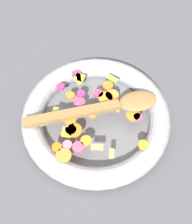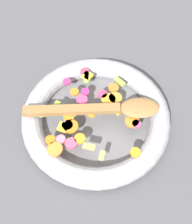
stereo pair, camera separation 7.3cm
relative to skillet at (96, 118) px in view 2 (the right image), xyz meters
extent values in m
plane|color=#4C4C51|center=(0.00, 0.00, -0.02)|extent=(4.00, 4.00, 0.00)
cylinder|color=slate|center=(0.00, 0.00, -0.02)|extent=(0.31, 0.31, 0.01)
torus|color=#9E9EA5|center=(0.00, 0.00, 0.00)|extent=(0.36, 0.36, 0.05)
cylinder|color=orange|center=(-0.08, 0.02, 0.03)|extent=(0.03, 0.03, 0.01)
cylinder|color=orange|center=(-0.01, -0.09, 0.03)|extent=(0.04, 0.04, 0.01)
cylinder|color=orange|center=(-0.01, 0.01, 0.03)|extent=(0.03, 0.03, 0.01)
cylinder|color=orange|center=(0.04, -0.02, 0.03)|extent=(0.03, 0.03, 0.01)
cylinder|color=orange|center=(-0.09, -0.10, 0.03)|extent=(0.03, 0.03, 0.01)
cylinder|color=orange|center=(0.05, 0.06, 0.03)|extent=(0.03, 0.03, 0.01)
cylinder|color=orange|center=(-0.11, 0.07, 0.03)|extent=(0.04, 0.04, 0.01)
cylinder|color=orange|center=(0.07, -0.03, 0.03)|extent=(0.04, 0.04, 0.01)
cylinder|color=orange|center=(0.04, -0.04, 0.03)|extent=(0.03, 0.03, 0.01)
cylinder|color=orange|center=(-0.09, 0.09, 0.03)|extent=(0.03, 0.03, 0.01)
cylinder|color=orange|center=(-0.03, 0.06, 0.03)|extent=(0.03, 0.03, 0.01)
cylinder|color=orange|center=(-0.05, 0.05, 0.03)|extent=(0.04, 0.04, 0.01)
cube|color=#B4C85D|center=(0.00, 0.01, 0.03)|extent=(0.03, 0.02, 0.01)
cube|color=#B7C654|center=(-0.11, -0.03, 0.03)|extent=(0.02, 0.01, 0.01)
cube|color=#B5D451|center=(-0.01, 0.05, 0.03)|extent=(0.03, 0.02, 0.01)
cube|color=#B2D859|center=(-0.09, 0.00, 0.03)|extent=(0.01, 0.03, 0.01)
cube|color=#8BB035|center=(0.00, 0.10, 0.03)|extent=(0.03, 0.02, 0.01)
cube|color=#B0DB4C|center=(0.09, 0.04, 0.03)|extent=(0.03, 0.01, 0.01)
cube|color=#B1D753|center=(-0.02, 0.12, 0.03)|extent=(0.02, 0.03, 0.01)
cube|color=#8CC043|center=(0.09, -0.04, 0.03)|extent=(0.03, 0.03, 0.01)
cylinder|color=pink|center=(-0.05, 0.06, 0.03)|extent=(0.03, 0.03, 0.01)
cylinder|color=#E04273|center=(0.03, 0.04, 0.03)|extent=(0.03, 0.03, 0.01)
cylinder|color=#CE3C63|center=(0.05, -0.01, 0.03)|extent=(0.03, 0.03, 0.01)
cylinder|color=#C5306D|center=(0.07, 0.09, 0.03)|extent=(0.02, 0.02, 0.01)
cylinder|color=#DD4A76|center=(-0.02, -0.10, 0.03)|extent=(0.03, 0.03, 0.01)
cylinder|color=#D94B6D|center=(-0.09, 0.04, 0.03)|extent=(0.04, 0.04, 0.01)
cylinder|color=#D72E71|center=(0.05, 0.04, 0.03)|extent=(0.03, 0.03, 0.01)
cylinder|color=#CC3E5C|center=(0.11, 0.05, 0.03)|extent=(0.03, 0.03, 0.01)
cylinder|color=pink|center=(-0.08, 0.06, 0.03)|extent=(0.03, 0.03, 0.01)
cube|color=yellow|center=(0.01, -0.05, 0.03)|extent=(0.03, 0.03, 0.01)
cube|color=yellow|center=(-0.05, 0.07, 0.03)|extent=(0.03, 0.03, 0.01)
cube|color=yellow|center=(0.10, 0.04, 0.03)|extent=(0.03, 0.03, 0.01)
cube|color=olive|center=(-0.01, 0.05, 0.04)|extent=(0.07, 0.22, 0.01)
ellipsoid|color=olive|center=(0.02, -0.10, 0.04)|extent=(0.07, 0.10, 0.01)
camera|label=1|loc=(-0.38, 0.01, 0.65)|focal=50.00mm
camera|label=2|loc=(-0.38, -0.06, 0.65)|focal=50.00mm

